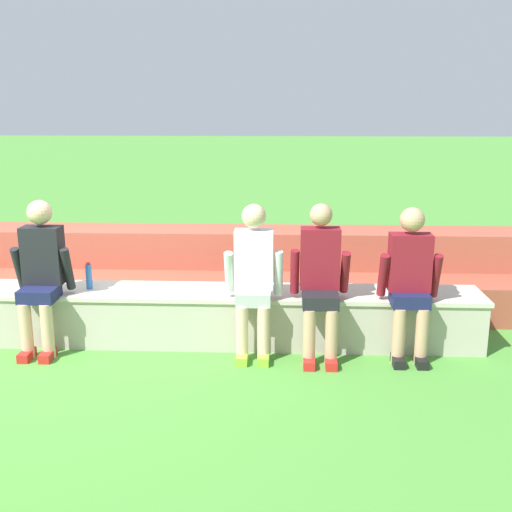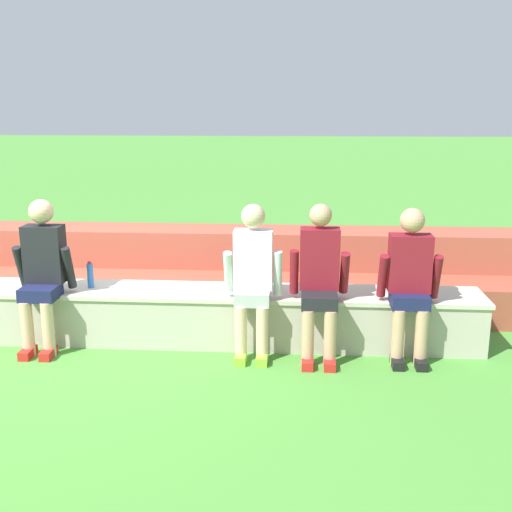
{
  "view_description": "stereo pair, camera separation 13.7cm",
  "coord_description": "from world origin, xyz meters",
  "views": [
    {
      "loc": [
        2.12,
        -5.29,
        2.25
      ],
      "look_at": [
        1.87,
        0.28,
        0.87
      ],
      "focal_mm": 42.84,
      "sensor_mm": 36.0,
      "label": 1
    },
    {
      "loc": [
        2.26,
        -5.29,
        2.25
      ],
      "look_at": [
        1.87,
        0.28,
        0.87
      ],
      "focal_mm": 42.84,
      "sensor_mm": 36.0,
      "label": 2
    }
  ],
  "objects": [
    {
      "name": "ground_plane",
      "position": [
        0.0,
        0.0,
        0.0
      ],
      "size": [
        80.0,
        80.0,
        0.0
      ],
      "primitive_type": "plane",
      "color": "#4C9338"
    },
    {
      "name": "water_bottle_center_gap",
      "position": [
        0.26,
        0.28,
        0.64
      ],
      "size": [
        0.06,
        0.06,
        0.26
      ],
      "color": "blue",
      "rests_on": "stone_seating_wall"
    },
    {
      "name": "person_right_of_center",
      "position": [
        3.25,
        -0.03,
        0.75
      ],
      "size": [
        0.55,
        0.46,
        1.38
      ],
      "color": "tan",
      "rests_on": "ground"
    },
    {
      "name": "person_far_left",
      "position": [
        -0.1,
        0.01,
        0.77
      ],
      "size": [
        0.54,
        0.55,
        1.41
      ],
      "color": "#DBAD89",
      "rests_on": "ground"
    },
    {
      "name": "person_left_of_center",
      "position": [
        1.86,
        -0.02,
        0.75
      ],
      "size": [
        0.53,
        0.47,
        1.4
      ],
      "color": "beige",
      "rests_on": "ground"
    },
    {
      "name": "person_center",
      "position": [
        2.46,
        -0.02,
        0.75
      ],
      "size": [
        0.53,
        0.56,
        1.4
      ],
      "color": "tan",
      "rests_on": "ground"
    },
    {
      "name": "stone_seating_wall",
      "position": [
        0.0,
        0.28,
        0.28
      ],
      "size": [
        8.04,
        0.59,
        0.52
      ],
      "color": "#B7AF9E",
      "rests_on": "ground"
    },
    {
      "name": "brick_bleachers",
      "position": [
        0.0,
        1.45,
        0.35
      ],
      "size": [
        10.31,
        1.24,
        0.84
      ],
      "color": "#A14A36",
      "rests_on": "ground"
    }
  ]
}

